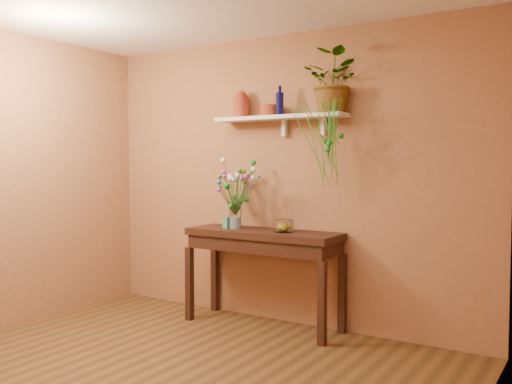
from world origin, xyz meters
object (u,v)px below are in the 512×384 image
sideboard (263,244)px  glass_vase (236,218)px  glass_bowl (284,226)px  terracotta_jug (241,105)px  spider_plant (334,82)px  bouquet (237,182)px  blue_bottle (280,103)px

sideboard → glass_vase: size_ratio=6.36×
glass_bowl → terracotta_jug: bearing=166.1°
spider_plant → bouquet: (-0.91, -0.16, -0.88)m
blue_bottle → bouquet: blue_bottle is taller
terracotta_jug → sideboard: bearing=-23.4°
blue_bottle → glass_vase: bearing=-161.8°
sideboard → glass_vase: (-0.28, -0.03, 0.23)m
terracotta_jug → blue_bottle: 0.46m
terracotta_jug → glass_bowl: bearing=-13.9°
blue_bottle → spider_plant: spider_plant is taller
blue_bottle → sideboard: bearing=-141.1°
blue_bottle → bouquet: size_ratio=0.49×
sideboard → glass_vase: 0.36m
sideboard → spider_plant: spider_plant is taller
glass_bowl → glass_vase: bearing=-174.9°
spider_plant → glass_vase: spider_plant is taller
blue_bottle → glass_bowl: (0.09, -0.09, -1.11)m
bouquet → spider_plant: bearing=9.8°
sideboard → bouquet: size_ratio=2.71×
spider_plant → glass_bowl: bearing=-162.6°
terracotta_jug → glass_vase: 1.09m
bouquet → terracotta_jug: bearing=109.8°
sideboard → spider_plant: size_ratio=2.74×
sideboard → bouquet: (-0.28, -0.02, 0.57)m
sideboard → glass_bowl: glass_bowl is taller
sideboard → blue_bottle: blue_bottle is taller
sideboard → blue_bottle: bearing=38.9°
sideboard → glass_vase: glass_vase is taller
blue_bottle → glass_vase: size_ratio=1.16×
bouquet → glass_bowl: bearing=3.1°
terracotta_jug → glass_bowl: (0.55, -0.14, -1.12)m
spider_plant → blue_bottle: bearing=-175.0°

